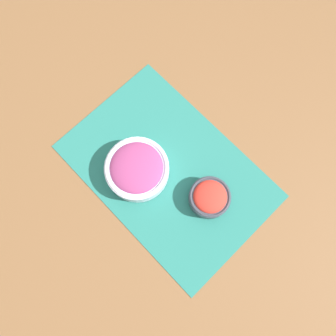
{
  "coord_description": "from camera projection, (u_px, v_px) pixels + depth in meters",
  "views": [
    {
      "loc": [
        -0.16,
        0.15,
        0.91
      ],
      "look_at": [
        0.0,
        0.0,
        0.03
      ],
      "focal_mm": 35.0,
      "sensor_mm": 36.0,
      "label": 1
    }
  ],
  "objects": [
    {
      "name": "ground_plane",
      "position": [
        168.0,
        171.0,
        0.93
      ],
      "size": [
        3.0,
        3.0,
        0.0
      ],
      "primitive_type": "plane",
      "color": "brown"
    },
    {
      "name": "placemat",
      "position": [
        168.0,
        171.0,
        0.93
      ],
      "size": [
        0.58,
        0.39,
        0.0
      ],
      "color": "#236B60",
      "rests_on": "ground_plane"
    },
    {
      "name": "onion_bowl",
      "position": [
        137.0,
        169.0,
        0.89
      ],
      "size": [
        0.18,
        0.18,
        0.07
      ],
      "color": "silver",
      "rests_on": "placemat"
    },
    {
      "name": "tomato_bowl",
      "position": [
        210.0,
        197.0,
        0.88
      ],
      "size": [
        0.11,
        0.11,
        0.06
      ],
      "color": "#333842",
      "rests_on": "placemat"
    }
  ]
}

